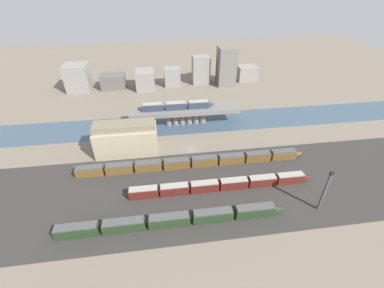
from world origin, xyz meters
TOP-DOWN VIEW (x-y plane):
  - ground_plane at (0.00, 0.00)m, footprint 400.00×400.00m
  - railbed_yard at (0.00, -24.00)m, footprint 280.00×42.00m
  - river_water at (0.00, 22.13)m, footprint 320.00×20.14m
  - bridge at (0.00, 22.13)m, footprint 52.41×9.47m
  - train_on_bridge at (-3.23, 22.13)m, footprint 34.54×3.09m
  - train_yard_near at (-10.38, -37.44)m, footprint 68.65×2.94m
  - train_yard_mid at (7.15, -24.89)m, footprint 64.11×2.77m
  - train_yard_far at (-0.68, -11.07)m, footprint 88.00×3.07m
  - warehouse_building at (-26.39, 1.94)m, footprint 24.61×10.38m
  - signal_tower at (35.21, -37.81)m, footprint 1.00×0.90m
  - city_block_far_left at (-60.58, 73.84)m, footprint 13.62×13.75m
  - city_block_left at (-39.86, 74.18)m, footprint 14.76×10.55m
  - city_block_center at (-19.76, 70.48)m, footprint 11.23×13.56m
  - city_block_right at (-2.54, 73.20)m, footprint 9.80×8.03m
  - city_block_far_right at (16.44, 75.24)m, footprint 11.15×8.17m
  - city_block_tall at (31.98, 70.56)m, footprint 11.05×11.34m
  - city_block_low at (48.28, 76.35)m, footprint 12.68×10.00m

SIDE VIEW (x-z plane):
  - ground_plane at x=0.00m, z-range 0.00..0.00m
  - river_water at x=0.00m, z-range 0.00..0.01m
  - railbed_yard at x=0.00m, z-range 0.00..0.01m
  - train_yard_far at x=-0.68m, z-range -0.03..3.70m
  - train_yard_mid at x=7.15m, z-range -0.03..3.74m
  - train_yard_near at x=-10.38m, z-range -0.04..3.75m
  - city_block_left at x=-39.86m, z-range 0.00..8.77m
  - city_block_low at x=48.28m, z-range 0.00..9.41m
  - city_block_center at x=-19.76m, z-range 0.00..11.46m
  - city_block_right at x=-2.54m, z-range 0.00..11.51m
  - bridge at x=0.00m, z-range 2.05..10.22m
  - warehouse_building at x=-26.39m, z-range -0.33..13.24m
  - signal_tower at x=35.21m, z-range -0.08..15.18m
  - city_block_far_left at x=-60.58m, z-range 0.00..15.93m
  - city_block_far_right at x=16.44m, z-range 0.00..17.58m
  - train_on_bridge at x=-3.23m, z-range 8.12..11.69m
  - city_block_tall at x=31.98m, z-range 0.00..23.62m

